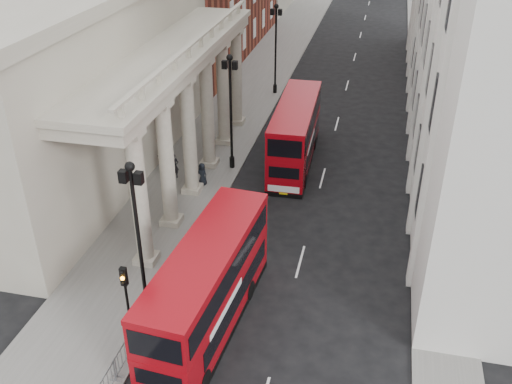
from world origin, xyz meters
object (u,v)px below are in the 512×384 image
Objects in this scene: pedestrian_a at (174,166)px; pedestrian_c at (202,174)px; traffic_light at (126,292)px; lamp_post_mid at (231,105)px; bus_far at (295,133)px; lamp_post_north at (276,43)px; bus_near at (208,286)px; pedestrian_b at (163,157)px; lamp_post_south at (138,232)px.

pedestrian_a is 1.11× the size of pedestrian_c.
traffic_light is 15.30m from pedestrian_c.
bus_far is at bearing 24.90° from lamp_post_mid.
lamp_post_north is 5.22× the size of pedestrian_c.
pedestrian_a is 2.29m from pedestrian_c.
bus_far is (1.07, 17.95, -0.01)m from bus_near.
bus_near is 6.77× the size of pedestrian_c.
traffic_light is at bearing -89.83° from lamp_post_north.
lamp_post_north reaches higher than pedestrian_b.
pedestrian_a reaches higher than pedestrian_c.
pedestrian_c is (-1.31, 13.06, -3.99)m from lamp_post_south.
pedestrian_a is (-7.76, -4.35, -1.38)m from bus_far.
bus_near is (3.07, 2.04, -0.71)m from traffic_light.
bus_far is (4.14, 19.99, -0.72)m from traffic_light.
bus_near is at bearing 104.83° from pedestrian_b.
pedestrian_c is (-1.31, -2.94, -3.99)m from lamp_post_mid.
lamp_post_south is at bearing -175.15° from bus_near.
lamp_post_south is 4.05m from bus_near.
lamp_post_south is 4.50× the size of pedestrian_b.
lamp_post_mid is 5.77m from pedestrian_a.
bus_far is 7.56m from pedestrian_c.
lamp_post_north reaches higher than bus_near.
bus_far is (4.24, 1.97, -2.52)m from lamp_post_mid.
bus_far is 6.69× the size of pedestrian_c.
pedestrian_a is (-3.52, -2.38, -3.90)m from lamp_post_mid.
lamp_post_mid is at bearing -177.82° from pedestrian_b.
lamp_post_north reaches higher than traffic_light.
lamp_post_north is 32.24m from bus_near.
lamp_post_north is at bearing -118.71° from pedestrian_b.
bus_far is at bearing 13.24° from pedestrian_a.
pedestrian_b is at bearing -164.35° from lamp_post_mid.
pedestrian_b is (-4.72, 14.68, -3.87)m from lamp_post_south.
bus_near is at bearing -51.60° from pedestrian_c.
traffic_light is 16.19m from pedestrian_a.
bus_near reaches higher than pedestrian_c.
lamp_post_south is at bearing -90.00° from lamp_post_north.
pedestrian_a is at bearing -174.89° from pedestrian_c.
lamp_post_south is 16.00m from lamp_post_mid.
pedestrian_c is at bearing -30.30° from pedestrian_a.
lamp_post_mid reaches higher than pedestrian_a.
lamp_post_north is 1.93× the size of traffic_light.
bus_far is at bearing -73.19° from lamp_post_north.
traffic_light is (0.10, -34.02, -1.80)m from lamp_post_north.
pedestrian_a is at bearing 104.50° from lamp_post_south.
lamp_post_south is 14.60m from pedestrian_a.
bus_near is at bearing -95.05° from bus_far.
bus_far is 5.77× the size of pedestrian_b.
lamp_post_mid reaches higher than bus_near.
bus_near is 1.01× the size of bus_far.
bus_far reaches higher than pedestrian_a.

